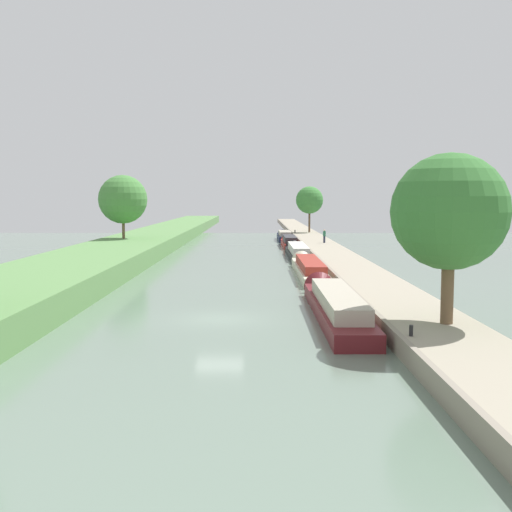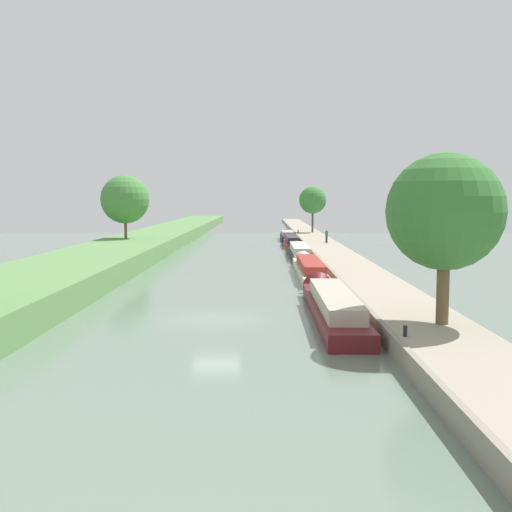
{
  "view_description": "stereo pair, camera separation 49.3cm",
  "coord_description": "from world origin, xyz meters",
  "px_view_note": "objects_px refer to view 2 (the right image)",
  "views": [
    {
      "loc": [
        1.92,
        -31.9,
        6.33
      ],
      "look_at": [
        1.85,
        24.6,
        1.0
      ],
      "focal_mm": 43.26,
      "sensor_mm": 36.0,
      "label": 1
    },
    {
      "loc": [
        2.41,
        -31.9,
        6.33
      ],
      "look_at": [
        1.85,
        24.6,
        1.0
      ],
      "focal_mm": 43.26,
      "sensor_mm": 36.0,
      "label": 2
    }
  ],
  "objects_px": {
    "person_walking": "(327,236)",
    "mooring_bollard_far": "(298,231)",
    "narrowboat_maroon": "(331,304)",
    "narrowboat_navy": "(287,236)",
    "narrowboat_cream": "(309,268)",
    "mooring_bollard_near": "(405,331)",
    "narrowboat_red": "(292,242)",
    "narrowboat_black": "(299,251)"
  },
  "relations": [
    {
      "from": "narrowboat_maroon",
      "to": "narrowboat_red",
      "type": "height_order",
      "value": "narrowboat_maroon"
    },
    {
      "from": "mooring_bollard_near",
      "to": "narrowboat_maroon",
      "type": "bearing_deg",
      "value": 102.84
    },
    {
      "from": "narrowboat_navy",
      "to": "narrowboat_cream",
      "type": "bearing_deg",
      "value": -89.91
    },
    {
      "from": "narrowboat_maroon",
      "to": "narrowboat_cream",
      "type": "relative_size",
      "value": 1.01
    },
    {
      "from": "person_walking",
      "to": "mooring_bollard_far",
      "type": "relative_size",
      "value": 3.69
    },
    {
      "from": "narrowboat_red",
      "to": "person_walking",
      "type": "distance_m",
      "value": 6.49
    },
    {
      "from": "narrowboat_maroon",
      "to": "narrowboat_black",
      "type": "bearing_deg",
      "value": 89.57
    },
    {
      "from": "narrowboat_black",
      "to": "person_walking",
      "type": "relative_size",
      "value": 9.6
    },
    {
      "from": "person_walking",
      "to": "mooring_bollard_far",
      "type": "bearing_deg",
      "value": 95.68
    },
    {
      "from": "narrowboat_cream",
      "to": "mooring_bollard_near",
      "type": "xyz_separation_m",
      "value": [
        1.86,
        -26.27,
        0.47
      ]
    },
    {
      "from": "narrowboat_maroon",
      "to": "person_walking",
      "type": "height_order",
      "value": "person_walking"
    },
    {
      "from": "narrowboat_navy",
      "to": "mooring_bollard_far",
      "type": "xyz_separation_m",
      "value": [
        1.93,
        4.84,
        0.47
      ]
    },
    {
      "from": "narrowboat_cream",
      "to": "mooring_bollard_near",
      "type": "relative_size",
      "value": 36.3
    },
    {
      "from": "narrowboat_red",
      "to": "mooring_bollard_near",
      "type": "height_order",
      "value": "narrowboat_red"
    },
    {
      "from": "narrowboat_maroon",
      "to": "narrowboat_black",
      "type": "height_order",
      "value": "narrowboat_maroon"
    },
    {
      "from": "person_walking",
      "to": "mooring_bollard_near",
      "type": "distance_m",
      "value": 51.42
    },
    {
      "from": "narrowboat_red",
      "to": "narrowboat_navy",
      "type": "relative_size",
      "value": 1.12
    },
    {
      "from": "narrowboat_maroon",
      "to": "mooring_bollard_near",
      "type": "bearing_deg",
      "value": -77.16
    },
    {
      "from": "narrowboat_navy",
      "to": "mooring_bollard_near",
      "type": "height_order",
      "value": "narrowboat_navy"
    },
    {
      "from": "narrowboat_cream",
      "to": "person_walking",
      "type": "bearing_deg",
      "value": 80.8
    },
    {
      "from": "mooring_bollard_near",
      "to": "narrowboat_cream",
      "type": "bearing_deg",
      "value": 94.05
    },
    {
      "from": "narrowboat_cream",
      "to": "mooring_bollard_far",
      "type": "height_order",
      "value": "narrowboat_cream"
    },
    {
      "from": "person_walking",
      "to": "narrowboat_black",
      "type": "bearing_deg",
      "value": -113.61
    },
    {
      "from": "narrowboat_cream",
      "to": "mooring_bollard_near",
      "type": "bearing_deg",
      "value": -85.95
    },
    {
      "from": "narrowboat_maroon",
      "to": "mooring_bollard_far",
      "type": "distance_m",
      "value": 64.93
    },
    {
      "from": "narrowboat_maroon",
      "to": "person_walking",
      "type": "relative_size",
      "value": 9.89
    },
    {
      "from": "narrowboat_black",
      "to": "mooring_bollard_far",
      "type": "relative_size",
      "value": 35.4
    },
    {
      "from": "narrowboat_cream",
      "to": "narrowboat_black",
      "type": "xyz_separation_m",
      "value": [
        0.15,
        16.13,
        -0.02
      ]
    },
    {
      "from": "narrowboat_cream",
      "to": "mooring_bollard_far",
      "type": "distance_m",
      "value": 47.3
    },
    {
      "from": "narrowboat_navy",
      "to": "person_walking",
      "type": "xyz_separation_m",
      "value": [
        4.13,
        -17.32,
        1.12
      ]
    },
    {
      "from": "narrowboat_navy",
      "to": "mooring_bollard_near",
      "type": "relative_size",
      "value": 24.22
    },
    {
      "from": "narrowboat_red",
      "to": "narrowboat_navy",
      "type": "xyz_separation_m",
      "value": [
        -0.09,
        12.36,
        -0.01
      ]
    },
    {
      "from": "narrowboat_navy",
      "to": "mooring_bollard_far",
      "type": "height_order",
      "value": "narrowboat_navy"
    },
    {
      "from": "narrowboat_maroon",
      "to": "mooring_bollard_near",
      "type": "relative_size",
      "value": 36.49
    },
    {
      "from": "narrowboat_maroon",
      "to": "mooring_bollard_far",
      "type": "bearing_deg",
      "value": 88.26
    },
    {
      "from": "narrowboat_maroon",
      "to": "narrowboat_black",
      "type": "distance_m",
      "value": 33.77
    },
    {
      "from": "narrowboat_cream",
      "to": "person_walking",
      "type": "distance_m",
      "value": 25.45
    },
    {
      "from": "narrowboat_maroon",
      "to": "person_walking",
      "type": "bearing_deg",
      "value": 84.42
    },
    {
      "from": "narrowboat_maroon",
      "to": "narrowboat_navy",
      "type": "relative_size",
      "value": 1.51
    },
    {
      "from": "narrowboat_cream",
      "to": "person_walking",
      "type": "xyz_separation_m",
      "value": [
        4.06,
        25.1,
        1.12
      ]
    },
    {
      "from": "narrowboat_navy",
      "to": "narrowboat_red",
      "type": "bearing_deg",
      "value": -89.56
    },
    {
      "from": "narrowboat_maroon",
      "to": "mooring_bollard_far",
      "type": "xyz_separation_m",
      "value": [
        1.97,
        64.9,
        0.42
      ]
    }
  ]
}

